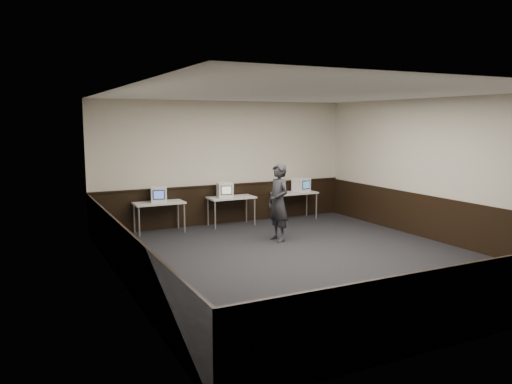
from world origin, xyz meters
The scene contains 18 objects.
floor centered at (0.00, 0.00, 0.00)m, with size 8.00×8.00×0.00m, color black.
ceiling centered at (0.00, 0.00, 3.20)m, with size 8.00×8.00×0.00m, color white.
back_wall centered at (0.00, 4.00, 1.60)m, with size 7.00×7.00×0.00m, color beige.
front_wall centered at (0.00, -4.00, 1.60)m, with size 7.00×7.00×0.00m, color beige.
left_wall centered at (-3.50, 0.00, 1.60)m, with size 8.00×8.00×0.00m, color beige.
right_wall centered at (3.50, 0.00, 1.60)m, with size 8.00×8.00×0.00m, color beige.
wainscot_back centered at (0.00, 3.98, 0.50)m, with size 6.98×0.04×1.00m, color black.
wainscot_front centered at (0.00, -3.98, 0.50)m, with size 6.98×0.04×1.00m, color black.
wainscot_left centered at (-3.48, 0.00, 0.50)m, with size 0.04×7.98×1.00m, color black.
wainscot_right centered at (3.48, 0.00, 0.50)m, with size 0.04×7.98×1.00m, color black.
wainscot_rail centered at (0.00, 3.96, 1.02)m, with size 6.98×0.06×0.04m, color black.
desk_left centered at (-1.90, 3.60, 0.68)m, with size 1.20×0.60×0.75m.
desk_center centered at (0.00, 3.60, 0.68)m, with size 1.20×0.60×0.75m.
desk_right centered at (1.90, 3.60, 0.68)m, with size 1.20×0.60×0.75m.
emac_left centered at (-1.89, 3.62, 0.94)m, with size 0.47×0.48×0.37m.
emac_center centered at (-0.17, 3.61, 0.94)m, with size 0.45×0.46×0.38m.
emac_right centered at (2.11, 3.60, 0.94)m, with size 0.46×0.47×0.38m.
person centered at (0.29, 1.61, 0.87)m, with size 0.64×0.42×1.75m, color #232328.
Camera 1 is at (-5.07, -8.05, 2.70)m, focal length 35.00 mm.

